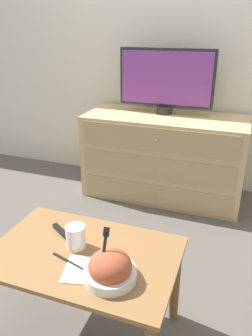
{
  "coord_description": "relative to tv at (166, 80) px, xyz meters",
  "views": [
    {
      "loc": [
        0.52,
        -2.8,
        1.36
      ],
      "look_at": [
        0.03,
        -1.43,
        0.72
      ],
      "focal_mm": 35.0,
      "sensor_mm": 36.0,
      "label": 1
    }
  ],
  "objects": [
    {
      "name": "ground_plane",
      "position": [
        0.07,
        0.22,
        -0.96
      ],
      "size": [
        12.0,
        12.0,
        0.0
      ],
      "primitive_type": "plane",
      "color": "#56514C"
    },
    {
      "name": "wall_back",
      "position": [
        0.07,
        0.24,
        0.34
      ],
      "size": [
        12.0,
        0.05,
        2.6
      ],
      "color": "silver",
      "rests_on": "ground_plane"
    },
    {
      "name": "dresser",
      "position": [
        0.03,
        -0.09,
        -0.61
      ],
      "size": [
        1.28,
        0.56,
        0.69
      ],
      "color": "tan",
      "rests_on": "ground_plane"
    },
    {
      "name": "tv",
      "position": [
        0.0,
        0.0,
        0.0
      ],
      "size": [
        0.76,
        0.13,
        0.5
      ],
      "color": "#232328",
      "rests_on": "dresser"
    },
    {
      "name": "coffee_table",
      "position": [
        0.04,
        -1.58,
        -0.57
      ],
      "size": [
        0.8,
        0.52,
        0.47
      ],
      "color": "olive",
      "rests_on": "ground_plane"
    },
    {
      "name": "takeout_bowl",
      "position": [
        0.21,
        -1.68,
        -0.45
      ],
      "size": [
        0.2,
        0.2,
        0.2
      ],
      "color": "silver",
      "rests_on": "coffee_table"
    },
    {
      "name": "drink_cup",
      "position": [
        -0.01,
        -1.55,
        -0.45
      ],
      "size": [
        0.09,
        0.09,
        0.1
      ],
      "color": "beige",
      "rests_on": "coffee_table"
    },
    {
      "name": "napkin",
      "position": [
        0.1,
        -1.67,
        -0.49
      ],
      "size": [
        0.2,
        0.2,
        0.0
      ],
      "color": "silver",
      "rests_on": "coffee_table"
    },
    {
      "name": "knife",
      "position": [
        0.01,
        -1.65,
        -0.49
      ],
      "size": [
        0.17,
        0.06,
        0.01
      ],
      "color": "black",
      "rests_on": "coffee_table"
    },
    {
      "name": "remote_control",
      "position": [
        -0.11,
        -1.49,
        -0.49
      ],
      "size": [
        0.14,
        0.1,
        0.02
      ],
      "color": "black",
      "rests_on": "coffee_table"
    }
  ]
}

